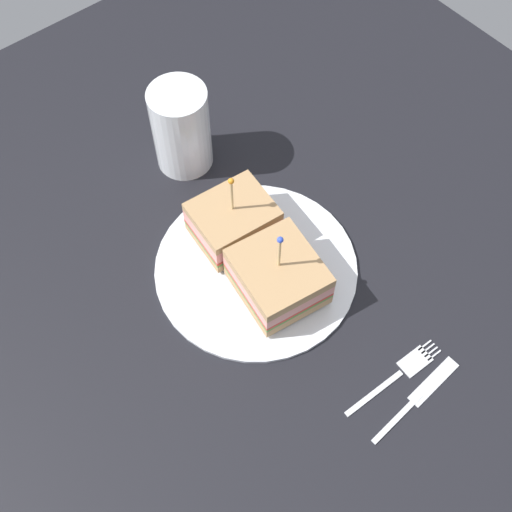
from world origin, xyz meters
TOP-DOWN VIEW (x-y plane):
  - ground_plane at (0.00, 0.00)cm, footprint 106.27×106.27cm
  - plate at (0.00, 0.00)cm, footprint 24.16×24.16cm
  - sandwich_half_front at (-0.18, 3.92)cm, footprint 10.10×10.85cm
  - sandwich_half_back at (-0.79, -5.23)cm, footprint 9.92×8.53cm
  - drink_glass at (-3.40, -18.89)cm, footprint 7.34×7.34cm
  - fork at (-4.31, 20.21)cm, footprint 13.00×2.37cm
  - knife at (-3.78, 23.30)cm, footprint 12.97×1.92cm

SIDE VIEW (x-z plane):
  - ground_plane at x=0.00cm, z-range -2.00..0.00cm
  - fork at x=-4.31cm, z-range 0.00..0.35cm
  - knife at x=-3.78cm, z-range 0.00..0.35cm
  - plate at x=0.00cm, z-range 0.00..0.93cm
  - sandwich_half_back at x=-0.79cm, z-range -1.82..8.79cm
  - sandwich_half_front at x=-0.18cm, z-range -1.79..8.87cm
  - drink_glass at x=-3.40cm, z-range -0.64..11.26cm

